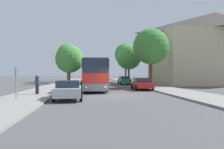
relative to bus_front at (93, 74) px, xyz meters
name	(u,v)px	position (x,y,z in m)	size (l,w,h in m)	color
ground_plane	(114,96)	(1.72, -6.97, -1.86)	(300.00, 300.00, 0.00)	#4C4C4F
sidewalk_left	(32,96)	(-5.28, -6.97, -1.79)	(4.00, 120.00, 0.15)	gray
sidewalk_right	(190,94)	(8.72, -6.97, -1.79)	(4.00, 120.00, 0.15)	gray
building_right_background	(215,48)	(22.81, 12.26, 4.81)	(21.66, 13.88, 13.34)	#C6B28E
bus_front	(93,74)	(0.00, 0.00, 0.00)	(3.15, 11.05, 3.49)	gray
bus_middle	(93,74)	(0.27, 15.38, -0.01)	(2.98, 12.05, 3.47)	#238942
parked_car_left_curb	(69,89)	(-1.97, -9.29, -1.10)	(2.20, 4.76, 1.44)	#B7B7BC
parked_car_right_near	(142,84)	(5.90, -0.25, -1.10)	(2.25, 4.70, 1.46)	red
parked_car_right_far	(124,80)	(5.90, 12.85, -1.09)	(2.11, 4.25, 1.48)	#236B38
bus_stop_sign	(16,79)	(-5.59, -9.90, -0.29)	(0.08, 0.45, 2.28)	gray
pedestrian_waiting_far	(37,84)	(-4.99, -6.20, -0.79)	(0.36, 0.36, 1.81)	#23232D
tree_left_near	(68,55)	(-5.65, 27.96, 4.73)	(5.27, 5.27, 9.09)	#47331E
tree_left_far	(69,59)	(-4.40, 18.45, 3.04)	(5.63, 5.63, 7.58)	#513D23
tree_right_near	(151,47)	(8.09, 3.53, 3.86)	(4.96, 4.96, 8.07)	#47331E
tree_right_mid	(126,55)	(7.82, 23.10, 4.42)	(4.98, 4.98, 8.65)	#47331E
tree_right_far	(129,57)	(7.76, 18.85, 3.50)	(5.19, 5.19, 7.81)	#47331E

